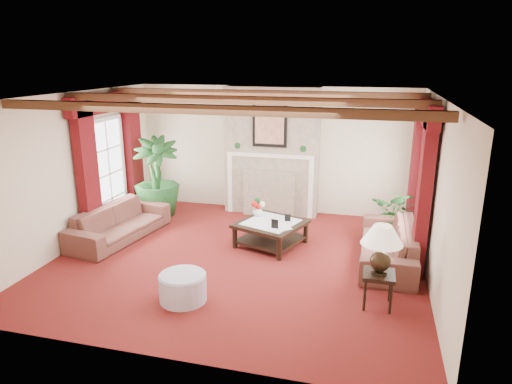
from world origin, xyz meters
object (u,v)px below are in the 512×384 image
(side_table, at_px, (378,290))
(ottoman, at_px, (183,288))
(potted_palm, at_px, (157,194))
(sofa_left, at_px, (119,217))
(coffee_table, at_px, (271,234))
(sofa_right, at_px, (388,237))

(side_table, height_order, ottoman, side_table)
(potted_palm, bearing_deg, ottoman, -58.65)
(sofa_left, relative_size, potted_palm, 1.13)
(coffee_table, xyz_separation_m, side_table, (1.87, -1.70, 0.03))
(sofa_left, relative_size, side_table, 4.46)
(sofa_left, xyz_separation_m, ottoman, (2.06, -1.83, -0.22))
(sofa_left, bearing_deg, sofa_right, -78.15)
(coffee_table, height_order, ottoman, coffee_table)
(sofa_left, bearing_deg, potted_palm, 4.90)
(coffee_table, distance_m, ottoman, 2.34)
(potted_palm, xyz_separation_m, ottoman, (1.95, -3.20, -0.28))
(sofa_right, bearing_deg, side_table, -5.66)
(coffee_table, height_order, side_table, side_table)
(potted_palm, xyz_separation_m, coffee_table, (2.70, -0.98, -0.26))
(sofa_right, xyz_separation_m, coffee_table, (-2.02, 0.18, -0.21))
(sofa_left, xyz_separation_m, potted_palm, (0.11, 1.37, 0.06))
(side_table, bearing_deg, potted_palm, 149.56)
(potted_palm, bearing_deg, coffee_table, -20.00)
(sofa_left, relative_size, ottoman, 3.34)
(coffee_table, relative_size, ottoman, 1.62)
(sofa_left, bearing_deg, ottoman, -122.36)
(sofa_left, distance_m, potted_palm, 1.38)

